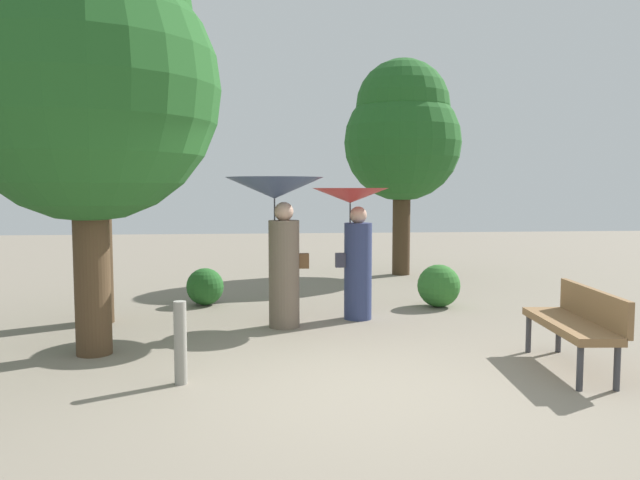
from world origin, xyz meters
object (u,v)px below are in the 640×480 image
object	(u,v)px
person_right	(354,231)
tree_near_right	(402,131)
tree_near_left	(86,66)
path_marker_post	(180,343)
tree_mid_left	(91,67)
park_bench	(577,320)
person_left	(278,217)

from	to	relation	value
person_right	tree_near_right	size ratio (longest dim) A/B	0.41
tree_near_left	path_marker_post	size ratio (longest dim) A/B	6.14
tree_mid_left	tree_near_left	bearing A→B (deg)	-77.34
park_bench	person_right	bearing A→B (deg)	-139.71
path_marker_post	tree_mid_left	bearing A→B (deg)	117.28
tree_near_left	tree_mid_left	bearing A→B (deg)	102.66
person_left	tree_mid_left	xyz separation A→B (m)	(-2.47, 0.53, 1.99)
person_left	tree_mid_left	world-z (taller)	tree_mid_left
tree_near_left	path_marker_post	world-z (taller)	tree_near_left
tree_near_right	tree_mid_left	size ratio (longest dim) A/B	0.89
tree_near_left	tree_mid_left	xyz separation A→B (m)	(-0.38, 1.67, 0.30)
tree_near_left	tree_mid_left	distance (m)	1.74
person_left	tree_mid_left	bearing A→B (deg)	72.22
person_left	path_marker_post	xyz separation A→B (m)	(-1.00, -2.32, -1.07)
tree_near_left	path_marker_post	distance (m)	3.20
person_left	tree_near_left	size ratio (longest dim) A/B	0.41
tree_near_right	path_marker_post	world-z (taller)	tree_near_right
person_left	tree_near_right	xyz separation A→B (m)	(2.79, 4.83, 1.58)
person_right	path_marker_post	world-z (taller)	person_right
person_left	tree_near_left	world-z (taller)	tree_near_left
person_left	tree_near_right	size ratio (longest dim) A/B	0.44
person_right	tree_near_left	bearing A→B (deg)	110.56
person_left	path_marker_post	distance (m)	2.74
person_right	park_bench	distance (m)	3.34
park_bench	tree_near_left	distance (m)	5.81
person_right	person_left	bearing A→B (deg)	105.37
park_bench	tree_near_left	bearing A→B (deg)	-97.31
park_bench	path_marker_post	bearing A→B (deg)	-83.95
tree_near_right	person_right	bearing A→B (deg)	-111.21
person_right	tree_near_right	xyz separation A→B (m)	(1.71, 4.42, 1.79)
tree_mid_left	path_marker_post	world-z (taller)	tree_mid_left
path_marker_post	tree_near_right	bearing A→B (deg)	62.09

